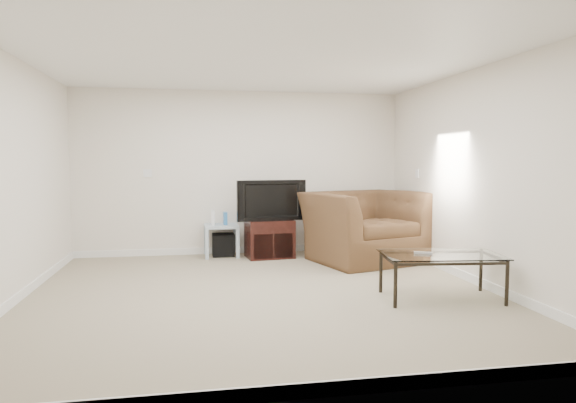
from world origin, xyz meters
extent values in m
plane|color=tan|center=(0.00, 0.00, 0.00)|extent=(5.00, 5.00, 0.00)
plane|color=white|center=(0.00, 0.00, 2.50)|extent=(5.00, 5.00, 0.00)
cube|color=silver|center=(0.00, 2.50, 1.25)|extent=(5.00, 0.02, 2.50)
cube|color=silver|center=(-2.50, 0.00, 1.25)|extent=(0.02, 5.00, 2.50)
cube|color=silver|center=(2.50, 0.00, 1.25)|extent=(0.02, 5.00, 2.50)
cube|color=white|center=(-1.40, 2.49, 1.25)|extent=(0.12, 0.02, 0.12)
cube|color=white|center=(2.49, 1.60, 1.25)|extent=(0.02, 0.09, 0.13)
cube|color=white|center=(2.49, 1.30, 0.30)|extent=(0.02, 0.08, 0.12)
cube|color=black|center=(0.38, 2.01, 0.47)|extent=(0.37, 0.28, 0.05)
imported|color=black|center=(0.38, 2.02, 0.86)|extent=(0.97, 0.31, 0.59)
cube|color=black|center=(-0.30, 2.30, 0.17)|extent=(0.33, 0.33, 0.33)
cube|color=white|center=(-0.44, 2.26, 0.59)|extent=(0.06, 0.16, 0.22)
cube|color=#337FCC|center=(-0.27, 2.26, 0.57)|extent=(0.06, 0.14, 0.19)
imported|color=brown|center=(1.69, 1.56, 0.67)|extent=(1.75, 1.39, 1.34)
cube|color=#B2B2B7|center=(1.62, -0.50, 0.48)|extent=(0.19, 0.12, 0.02)
camera|label=1|loc=(-0.70, -5.42, 1.44)|focal=32.00mm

